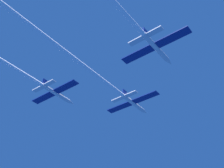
{
  "coord_description": "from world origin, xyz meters",
  "views": [
    {
      "loc": [
        32.31,
        -51.52,
        -39.15
      ],
      "look_at": [
        -0.04,
        -9.44,
        -0.28
      ],
      "focal_mm": 44.95,
      "sensor_mm": 36.0,
      "label": 1
    }
  ],
  "objects": [
    {
      "name": "jet_left_wing",
      "position": [
        -14.2,
        -28.8,
        0.44
      ],
      "size": [
        14.95,
        49.97,
        2.48
      ],
      "color": "silver"
    },
    {
      "name": "jet_lead",
      "position": [
        -0.45,
        -14.5,
        -0.68
      ],
      "size": [
        14.95,
        49.77,
        2.48
      ],
      "color": "silver"
    }
  ]
}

